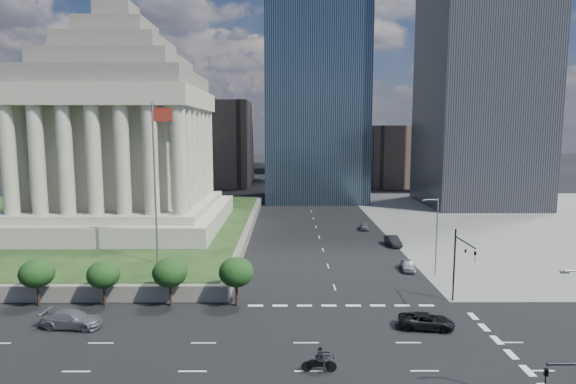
{
  "coord_description": "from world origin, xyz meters",
  "views": [
    {
      "loc": [
        -5.71,
        -35.13,
        18.53
      ],
      "look_at": [
        -5.55,
        14.46,
        12.14
      ],
      "focal_mm": 30.0,
      "sensor_mm": 36.0,
      "label": 1
    }
  ],
  "objects_px": {
    "traffic_signal_ne": "(461,258)",
    "pickup_truck": "(426,321)",
    "parked_sedan_far": "(365,226)",
    "parked_sedan_mid": "(393,241)",
    "street_lamp_north": "(435,232)",
    "flagpole": "(156,174)",
    "parked_sedan_near": "(408,265)",
    "war_memorial": "(121,113)",
    "motorcycle_trail": "(319,359)",
    "suv_grey": "(72,319)"
  },
  "relations": [
    {
      "from": "traffic_signal_ne",
      "to": "pickup_truck",
      "type": "relative_size",
      "value": 1.54
    },
    {
      "from": "flagpole",
      "to": "motorcycle_trail",
      "type": "bearing_deg",
      "value": -52.28
    },
    {
      "from": "war_memorial",
      "to": "flagpole",
      "type": "xyz_separation_m",
      "value": [
        12.17,
        -24.0,
        -8.29
      ]
    },
    {
      "from": "traffic_signal_ne",
      "to": "motorcycle_trail",
      "type": "bearing_deg",
      "value": -138.73
    },
    {
      "from": "pickup_truck",
      "to": "parked_sedan_mid",
      "type": "xyz_separation_m",
      "value": [
        4.05,
        32.62,
        0.07
      ]
    },
    {
      "from": "suv_grey",
      "to": "parked_sedan_near",
      "type": "bearing_deg",
      "value": -56.52
    },
    {
      "from": "motorcycle_trail",
      "to": "pickup_truck",
      "type": "bearing_deg",
      "value": 38.54
    },
    {
      "from": "suv_grey",
      "to": "street_lamp_north",
      "type": "bearing_deg",
      "value": -60.66
    },
    {
      "from": "street_lamp_north",
      "to": "parked_sedan_far",
      "type": "distance_m",
      "value": 29.04
    },
    {
      "from": "traffic_signal_ne",
      "to": "pickup_truck",
      "type": "bearing_deg",
      "value": -131.96
    },
    {
      "from": "street_lamp_north",
      "to": "parked_sedan_far",
      "type": "relative_size",
      "value": 2.45
    },
    {
      "from": "flagpole",
      "to": "pickup_truck",
      "type": "distance_m",
      "value": 35.56
    },
    {
      "from": "flagpole",
      "to": "suv_grey",
      "type": "height_order",
      "value": "flagpole"
    },
    {
      "from": "traffic_signal_ne",
      "to": "street_lamp_north",
      "type": "bearing_deg",
      "value": 85.81
    },
    {
      "from": "traffic_signal_ne",
      "to": "street_lamp_north",
      "type": "xyz_separation_m",
      "value": [
        0.83,
        11.3,
        0.41
      ]
    },
    {
      "from": "war_memorial",
      "to": "street_lamp_north",
      "type": "relative_size",
      "value": 3.9
    },
    {
      "from": "parked_sedan_far",
      "to": "parked_sedan_near",
      "type": "bearing_deg",
      "value": -77.35
    },
    {
      "from": "war_memorial",
      "to": "traffic_signal_ne",
      "type": "relative_size",
      "value": 4.88
    },
    {
      "from": "parked_sedan_mid",
      "to": "parked_sedan_far",
      "type": "xyz_separation_m",
      "value": [
        -2.5,
        12.58,
        -0.09
      ]
    },
    {
      "from": "pickup_truck",
      "to": "war_memorial",
      "type": "bearing_deg",
      "value": 53.81
    },
    {
      "from": "parked_sedan_near",
      "to": "parked_sedan_mid",
      "type": "bearing_deg",
      "value": 90.45
    },
    {
      "from": "war_memorial",
      "to": "motorcycle_trail",
      "type": "xyz_separation_m",
      "value": [
        30.8,
        -48.08,
        -20.38
      ]
    },
    {
      "from": "street_lamp_north",
      "to": "pickup_truck",
      "type": "bearing_deg",
      "value": -109.16
    },
    {
      "from": "flagpole",
      "to": "parked_sedan_near",
      "type": "distance_m",
      "value": 34.67
    },
    {
      "from": "parked_sedan_far",
      "to": "street_lamp_north",
      "type": "bearing_deg",
      "value": -71.72
    },
    {
      "from": "traffic_signal_ne",
      "to": "street_lamp_north",
      "type": "height_order",
      "value": "street_lamp_north"
    },
    {
      "from": "parked_sedan_near",
      "to": "street_lamp_north",
      "type": "bearing_deg",
      "value": -29.06
    },
    {
      "from": "parked_sedan_mid",
      "to": "parked_sedan_far",
      "type": "distance_m",
      "value": 12.83
    },
    {
      "from": "war_memorial",
      "to": "street_lamp_north",
      "type": "height_order",
      "value": "war_memorial"
    },
    {
      "from": "war_memorial",
      "to": "motorcycle_trail",
      "type": "relative_size",
      "value": 14.24
    },
    {
      "from": "flagpole",
      "to": "parked_sedan_far",
      "type": "xyz_separation_m",
      "value": [
        30.83,
        29.28,
        -12.42
      ]
    },
    {
      "from": "parked_sedan_near",
      "to": "parked_sedan_mid",
      "type": "height_order",
      "value": "parked_sedan_mid"
    },
    {
      "from": "war_memorial",
      "to": "flagpole",
      "type": "bearing_deg",
      "value": -63.11
    },
    {
      "from": "suv_grey",
      "to": "motorcycle_trail",
      "type": "bearing_deg",
      "value": -103.97
    },
    {
      "from": "pickup_truck",
      "to": "parked_sedan_near",
      "type": "bearing_deg",
      "value": -1.18
    },
    {
      "from": "parked_sedan_far",
      "to": "motorcycle_trail",
      "type": "bearing_deg",
      "value": -93.3
    },
    {
      "from": "suv_grey",
      "to": "parked_sedan_mid",
      "type": "xyz_separation_m",
      "value": [
        37.49,
        32.3,
        -0.03
      ]
    },
    {
      "from": "traffic_signal_ne",
      "to": "pickup_truck",
      "type": "height_order",
      "value": "traffic_signal_ne"
    },
    {
      "from": "war_memorial",
      "to": "traffic_signal_ne",
      "type": "distance_m",
      "value": 60.0
    },
    {
      "from": "parked_sedan_near",
      "to": "motorcycle_trail",
      "type": "xyz_separation_m",
      "value": [
        -13.61,
        -27.05,
        0.3
      ]
    },
    {
      "from": "war_memorial",
      "to": "parked_sedan_mid",
      "type": "bearing_deg",
      "value": -9.11
    },
    {
      "from": "flagpole",
      "to": "parked_sedan_mid",
      "type": "bearing_deg",
      "value": 26.62
    },
    {
      "from": "street_lamp_north",
      "to": "parked_sedan_mid",
      "type": "bearing_deg",
      "value": 96.64
    },
    {
      "from": "pickup_truck",
      "to": "parked_sedan_mid",
      "type": "height_order",
      "value": "parked_sedan_mid"
    },
    {
      "from": "flagpole",
      "to": "street_lamp_north",
      "type": "relative_size",
      "value": 2.0
    },
    {
      "from": "street_lamp_north",
      "to": "parked_sedan_near",
      "type": "distance_m",
      "value": 6.06
    },
    {
      "from": "pickup_truck",
      "to": "parked_sedan_far",
      "type": "relative_size",
      "value": 1.27
    },
    {
      "from": "pickup_truck",
      "to": "parked_sedan_far",
      "type": "xyz_separation_m",
      "value": [
        1.55,
        45.2,
        -0.02
      ]
    },
    {
      "from": "parked_sedan_far",
      "to": "parked_sedan_mid",
      "type": "bearing_deg",
      "value": -69.18
    },
    {
      "from": "street_lamp_north",
      "to": "parked_sedan_near",
      "type": "xyz_separation_m",
      "value": [
        -2.91,
        1.97,
        -4.94
      ]
    }
  ]
}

